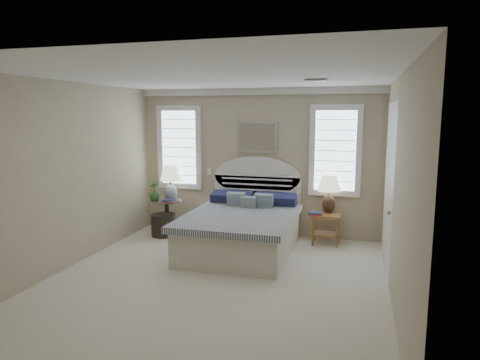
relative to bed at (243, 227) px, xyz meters
name	(u,v)px	position (x,y,z in m)	size (l,w,h in m)	color
floor	(214,282)	(0.00, -1.46, -0.39)	(4.50, 5.00, 0.01)	silver
ceiling	(212,76)	(0.00, -1.46, 2.31)	(4.50, 5.00, 0.01)	white
wall_back	(258,162)	(0.00, 1.04, 0.96)	(4.50, 0.02, 2.70)	#BFB08F
wall_left	(65,176)	(-2.25, -1.46, 0.96)	(0.02, 5.00, 2.70)	#BFB08F
wall_right	(397,191)	(2.25, -1.46, 0.96)	(0.02, 5.00, 2.70)	#BFB08F
crown_molding	(258,91)	(0.00, 1.00, 2.25)	(4.50, 0.08, 0.12)	white
hvac_vent	(316,81)	(1.20, -0.66, 2.29)	(0.30, 0.20, 0.02)	#B2B2B2
switch_plate	(209,171)	(-0.95, 1.03, 0.76)	(0.08, 0.01, 0.12)	white
window_left	(180,147)	(-1.55, 1.02, 1.21)	(0.90, 0.06, 1.60)	#A9C1D6
window_right	(335,151)	(1.40, 1.02, 1.21)	(0.90, 0.06, 1.60)	#A9C1D6
painting	(257,137)	(0.00, 1.00, 1.43)	(0.74, 0.04, 0.58)	silver
closet_door	(389,187)	(2.23, -0.26, 0.81)	(0.02, 1.80, 2.40)	white
bed	(243,227)	(0.00, 0.00, 0.00)	(1.72, 2.28, 1.47)	beige
side_table_left	(167,213)	(-1.65, 0.59, 0.00)	(0.56, 0.56, 0.63)	black
nightstand_right	(326,222)	(1.30, 0.69, 0.00)	(0.50, 0.40, 0.53)	olive
floor_pot	(163,225)	(-1.64, 0.40, -0.18)	(0.45, 0.45, 0.41)	black
lamp_left	(171,179)	(-1.59, 0.67, 0.64)	(0.52, 0.52, 0.65)	silver
lamp_right	(329,190)	(1.33, 0.84, 0.55)	(0.45, 0.45, 0.67)	black
potted_plant	(154,191)	(-1.87, 0.52, 0.42)	(0.20, 0.20, 0.36)	#2B6C2C
books_left	(168,201)	(-1.55, 0.44, 0.27)	(0.18, 0.14, 0.05)	maroon
books_right	(315,214)	(1.12, 0.56, 0.17)	(0.24, 0.20, 0.06)	maroon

